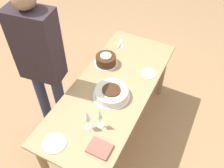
{
  "coord_description": "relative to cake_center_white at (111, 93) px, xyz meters",
  "views": [
    {
      "loc": [
        1.46,
        0.73,
        2.53
      ],
      "look_at": [
        0.0,
        0.0,
        0.8
      ],
      "focal_mm": 40.0,
      "sensor_mm": 36.0,
      "label": 1
    }
  ],
  "objects": [
    {
      "name": "dessert_plate_left",
      "position": [
        -0.44,
        0.21,
        -0.04
      ],
      "size": [
        0.17,
        0.17,
        0.01
      ],
      "color": "beige",
      "rests_on": "dining_table"
    },
    {
      "name": "dessert_plate_right",
      "position": [
        0.65,
        -0.18,
        -0.04
      ],
      "size": [
        0.2,
        0.2,
        0.01
      ],
      "color": "beige",
      "rests_on": "dining_table"
    },
    {
      "name": "cake_front_chocolate",
      "position": [
        -0.38,
        -0.25,
        0.01
      ],
      "size": [
        0.25,
        0.25,
        0.11
      ],
      "color": "white",
      "rests_on": "dining_table"
    },
    {
      "name": "napkin_stack",
      "position": [
        0.54,
        0.17,
        -0.03
      ],
      "size": [
        0.15,
        0.18,
        0.02
      ],
      "color": "#B75B4C",
      "rests_on": "dining_table"
    },
    {
      "name": "dining_table",
      "position": [
        -0.1,
        -0.04,
        -0.15
      ],
      "size": [
        1.78,
        0.73,
        0.75
      ],
      "color": "tan",
      "rests_on": "ground_plane"
    },
    {
      "name": "wine_glass_far",
      "position": [
        0.4,
        -0.02,
        0.11
      ],
      "size": [
        0.06,
        0.06,
        0.21
      ],
      "color": "silver",
      "rests_on": "dining_table"
    },
    {
      "name": "wine_glass_near",
      "position": [
        0.34,
        0.06,
        0.11
      ],
      "size": [
        0.07,
        0.07,
        0.22
      ],
      "color": "silver",
      "rests_on": "dining_table"
    },
    {
      "name": "person_cutting",
      "position": [
        0.11,
        -0.67,
        0.25
      ],
      "size": [
        0.27,
        0.43,
        1.72
      ],
      "rotation": [
        0.0,
        0.0,
        1.71
      ],
      "color": "#2D334C",
      "rests_on": "ground_plane"
    },
    {
      "name": "cake_center_white",
      "position": [
        0.0,
        0.0,
        0.0
      ],
      "size": [
        0.35,
        0.35,
        0.09
      ],
      "color": "white",
      "rests_on": "dining_table"
    },
    {
      "name": "fork_pile",
      "position": [
        -0.75,
        -0.26,
        -0.03
      ],
      "size": [
        0.19,
        0.1,
        0.01
      ],
      "color": "silver",
      "rests_on": "dining_table"
    },
    {
      "name": "ground_plane",
      "position": [
        -0.1,
        -0.04,
        -0.79
      ],
      "size": [
        12.0,
        12.0,
        0.0
      ],
      "primitive_type": "plane",
      "color": "#A87F56"
    }
  ]
}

